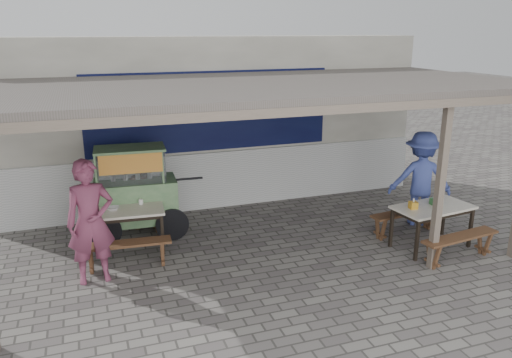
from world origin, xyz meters
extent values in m
plane|color=slate|center=(0.00, 0.00, 0.00)|extent=(60.00, 60.00, 0.00)
cube|color=beige|center=(0.00, 3.60, 1.75)|extent=(9.00, 1.20, 3.50)
cube|color=silver|center=(0.00, 2.97, 0.60)|extent=(9.00, 0.10, 1.20)
cube|color=#0E1643|center=(-0.20, 2.98, 2.05)|extent=(5.00, 0.03, 1.60)
cube|color=#534B47|center=(0.00, 1.00, 2.75)|extent=(9.00, 4.20, 0.12)
cube|color=#736157|center=(0.00, -1.05, 2.65)|extent=(9.00, 0.12, 0.12)
cube|color=#736157|center=(2.35, -0.90, 1.35)|extent=(0.11, 0.11, 2.70)
cube|color=beige|center=(-2.15, 1.36, 0.73)|extent=(1.35, 0.85, 0.04)
cube|color=black|center=(-2.15, 1.36, 0.67)|extent=(1.24, 0.74, 0.06)
cube|color=black|center=(-2.76, 1.09, 0.35)|extent=(0.05, 0.05, 0.71)
cube|color=black|center=(-1.59, 1.00, 0.35)|extent=(0.05, 0.05, 0.71)
cube|color=black|center=(-2.71, 1.72, 0.35)|extent=(0.05, 0.05, 0.71)
cube|color=black|center=(-1.54, 1.62, 0.35)|extent=(0.05, 0.05, 0.71)
cube|color=brown|center=(-2.21, 0.65, 0.43)|extent=(1.41, 0.39, 0.04)
cube|color=brown|center=(-2.75, 0.70, 0.21)|extent=(0.07, 0.28, 0.41)
cube|color=brown|center=(-1.67, 0.61, 0.21)|extent=(0.07, 0.28, 0.41)
cube|color=brown|center=(-2.09, 2.07, 0.43)|extent=(1.41, 0.39, 0.04)
cube|color=brown|center=(-2.64, 2.11, 0.21)|extent=(0.07, 0.28, 0.41)
cube|color=brown|center=(-1.55, 2.02, 0.21)|extent=(0.07, 0.28, 0.41)
cube|color=beige|center=(2.83, -0.23, 0.73)|extent=(1.42, 0.89, 0.04)
cube|color=black|center=(2.83, -0.23, 0.67)|extent=(1.31, 0.78, 0.06)
cube|color=black|center=(2.26, -0.61, 0.35)|extent=(0.05, 0.05, 0.71)
cube|color=black|center=(3.47, -0.46, 0.35)|extent=(0.05, 0.05, 0.71)
cube|color=black|center=(2.19, 0.00, 0.35)|extent=(0.05, 0.05, 0.71)
cube|color=black|center=(3.40, 0.15, 0.35)|extent=(0.05, 0.05, 0.71)
cube|color=brown|center=(2.91, -0.85, 0.43)|extent=(1.46, 0.46, 0.04)
cube|color=brown|center=(2.34, -0.92, 0.21)|extent=(0.08, 0.28, 0.41)
cube|color=brown|center=(3.47, -0.78, 0.21)|extent=(0.08, 0.28, 0.41)
cube|color=brown|center=(2.75, 0.39, 0.43)|extent=(1.46, 0.46, 0.04)
cube|color=brown|center=(2.19, 0.32, 0.21)|extent=(0.08, 0.28, 0.41)
cube|color=brown|center=(3.32, 0.47, 0.21)|extent=(0.08, 0.28, 0.41)
cube|color=#7B9E69|center=(-1.89, 1.96, 0.69)|extent=(1.47, 0.83, 0.74)
cube|color=#7B9E69|center=(-1.89, 1.96, 0.30)|extent=(1.42, 0.78, 0.05)
cylinder|color=black|center=(-2.50, 1.60, 0.30)|extent=(0.59, 0.09, 0.59)
cylinder|color=black|center=(-1.34, 1.53, 0.30)|extent=(0.59, 0.09, 0.59)
cube|color=silver|center=(-1.95, 1.97, 1.35)|extent=(1.20, 0.71, 0.58)
cube|color=#7B9E69|center=(-1.95, 1.97, 1.64)|extent=(1.25, 0.75, 0.04)
cube|color=#EE5838|center=(-1.97, 1.63, 1.45)|extent=(1.06, 0.09, 0.34)
cylinder|color=black|center=(-1.05, 1.91, 1.01)|extent=(0.74, 0.09, 0.04)
imported|color=#77344E|center=(-2.70, 0.43, 0.94)|extent=(0.72, 0.50, 1.88)
imported|color=brown|center=(-1.80, 2.38, 0.74)|extent=(0.78, 0.64, 1.49)
imported|color=#404F9F|center=(3.31, 0.77, 0.91)|extent=(1.35, 1.11, 1.82)
cube|color=gold|center=(2.43, -0.21, 0.81)|extent=(0.14, 0.14, 0.12)
cube|color=#2E6935|center=(2.92, -0.16, 0.81)|extent=(0.17, 0.11, 0.11)
cylinder|color=white|center=(-1.86, 1.53, 0.79)|extent=(0.08, 0.08, 0.09)
imported|color=silver|center=(-2.33, 1.38, 0.78)|extent=(0.24, 0.24, 0.05)
camera|label=1|loc=(-2.65, -6.77, 3.64)|focal=35.00mm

